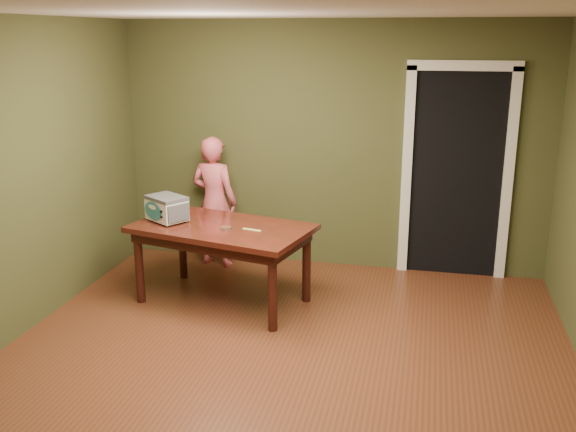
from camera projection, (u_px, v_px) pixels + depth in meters
The scene contains 8 objects.
floor at pixel (276, 376), 4.76m from camera, with size 5.00×5.00×0.00m, color brown.
room_shell at pixel (274, 149), 4.29m from camera, with size 4.52×5.02×2.61m.
doorway at pixel (456, 170), 6.81m from camera, with size 1.10×0.66×2.25m.
dining_table at pixel (222, 236), 5.91m from camera, with size 1.76×1.24×0.75m.
toy_oven at pixel (167, 208), 5.99m from camera, with size 0.45×0.42×0.24m.
baking_pan at pixel (226, 228), 5.78m from camera, with size 0.10×0.10×0.02m.
spatula at pixel (252, 230), 5.75m from camera, with size 0.18×0.03×0.01m, color #F5EA6A.
child at pixel (214, 202), 6.89m from camera, with size 0.52×0.34×1.42m, color #DB5A69.
Camera 1 is at (1.02, -4.13, 2.45)m, focal length 40.00 mm.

